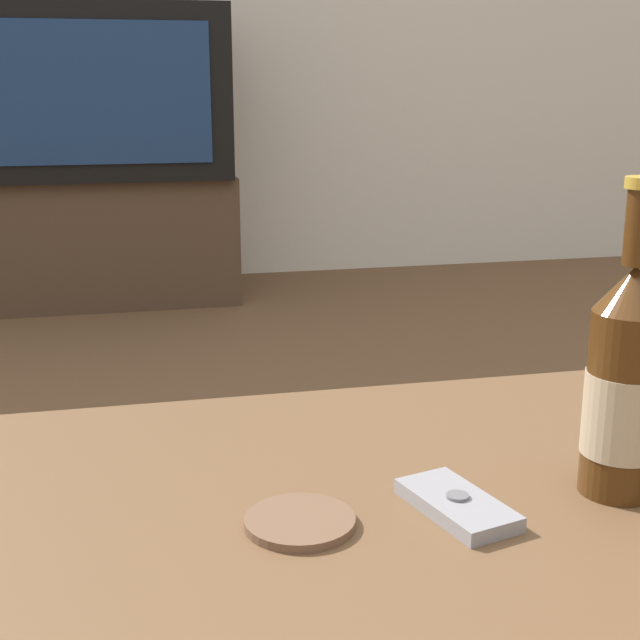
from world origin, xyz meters
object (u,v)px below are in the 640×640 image
(beer_bottle, at_px, (625,385))
(cell_phone, at_px, (457,505))
(television, at_px, (103,92))
(tv_stand, at_px, (112,237))

(beer_bottle, bearing_deg, cell_phone, -177.71)
(television, xyz_separation_m, beer_bottle, (0.47, -2.62, -0.23))
(cell_phone, bearing_deg, television, 81.77)
(television, distance_m, cell_phone, 2.67)
(tv_stand, xyz_separation_m, television, (-0.00, -0.00, 0.51))
(beer_bottle, height_order, cell_phone, beer_bottle)
(tv_stand, xyz_separation_m, cell_phone, (0.31, -2.63, 0.19))
(tv_stand, distance_m, cell_phone, 2.66)
(beer_bottle, bearing_deg, television, 100.07)
(television, bearing_deg, cell_phone, -83.37)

